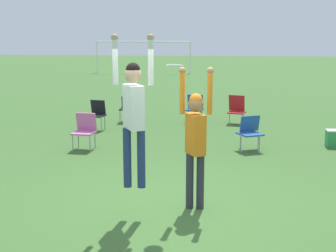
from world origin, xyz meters
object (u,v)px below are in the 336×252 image
object	(u,v)px
person_defending	(195,135)
camping_chair_1	(129,107)
person_jumping	(134,107)
camping_chair_0	(195,106)
camping_chair_2	(250,130)
camping_chair_3	(97,112)
camping_chair_4	(85,128)
frisbee	(175,66)
camping_chair_5	(237,108)

from	to	relation	value
person_defending	camping_chair_1	bearing A→B (deg)	171.78
person_jumping	camping_chair_0	distance (m)	8.15
camping_chair_0	camping_chair_2	distance (m)	3.88
person_defending	camping_chair_3	distance (m)	6.84
camping_chair_0	camping_chair_2	bearing A→B (deg)	123.10
camping_chair_1	camping_chair_4	bearing A→B (deg)	82.76
camping_chair_3	camping_chair_4	xyz separation A→B (m)	(0.35, -2.34, -0.01)
camping_chair_4	camping_chair_0	bearing A→B (deg)	-116.85
frisbee	camping_chair_4	xyz separation A→B (m)	(-2.62, 3.92, -1.75)
camping_chair_3	camping_chair_4	size ratio (longest dim) A/B	1.00
person_jumping	frisbee	size ratio (longest dim) A/B	9.00
camping_chair_3	camping_chair_4	bearing A→B (deg)	110.41
person_defending	camping_chair_2	size ratio (longest dim) A/B	2.74
camping_chair_2	camping_chair_1	bearing A→B (deg)	-71.37
person_jumping	camping_chair_3	xyz separation A→B (m)	(-2.39, 6.44, -1.15)
person_jumping	camping_chair_2	world-z (taller)	person_jumping
camping_chair_1	person_defending	bearing A→B (deg)	106.56
camping_chair_1	camping_chair_5	bearing A→B (deg)	178.86
camping_chair_0	camping_chair_1	world-z (taller)	camping_chair_0
frisbee	camping_chair_2	distance (m)	4.87
camping_chair_2	camping_chair_5	distance (m)	3.46
camping_chair_1	person_jumping	bearing A→B (deg)	99.60
frisbee	camping_chair_0	world-z (taller)	frisbee
camping_chair_1	camping_chair_0	bearing A→B (deg)	-177.30
camping_chair_2	camping_chair_5	xyz separation A→B (m)	(-0.26, 3.45, 0.00)
frisbee	camping_chair_5	bearing A→B (deg)	82.25
camping_chair_5	person_defending	bearing A→B (deg)	98.61
person_jumping	camping_chair_3	world-z (taller)	person_jumping
person_defending	camping_chair_3	size ratio (longest dim) A/B	2.58
frisbee	camping_chair_1	size ratio (longest dim) A/B	0.31
frisbee	camping_chair_3	size ratio (longest dim) A/B	0.29
camping_chair_2	camping_chair_5	bearing A→B (deg)	-114.70
person_defending	camping_chair_4	distance (m)	4.71
frisbee	camping_chair_2	size ratio (longest dim) A/B	0.31
camping_chair_2	person_jumping	bearing A→B (deg)	38.19
camping_chair_0	frisbee	bearing A→B (deg)	101.10
person_defending	camping_chair_0	world-z (taller)	person_defending
person_defending	frisbee	distance (m)	1.15
person_defending	camping_chair_5	distance (m)	7.57
camping_chair_4	frisbee	bearing A→B (deg)	127.74
camping_chair_0	camping_chair_5	world-z (taller)	camping_chair_5
camping_chair_0	camping_chair_4	size ratio (longest dim) A/B	1.00
person_jumping	camping_chair_2	distance (m)	5.04
frisbee	camping_chair_0	bearing A→B (deg)	91.78
frisbee	person_jumping	bearing A→B (deg)	-163.15
camping_chair_5	person_jumping	bearing A→B (deg)	92.82
person_jumping	camping_chair_0	size ratio (longest dim) A/B	2.60
person_defending	camping_chair_4	xyz separation A→B (m)	(-2.91, 3.64, -0.68)
camping_chair_3	camping_chair_4	distance (m)	2.36
frisbee	camping_chair_5	distance (m)	8.06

